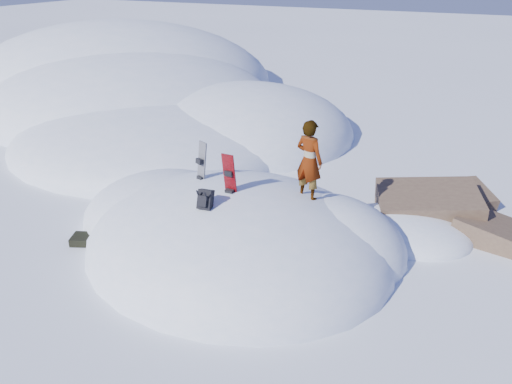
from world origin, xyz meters
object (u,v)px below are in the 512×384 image
at_px(snowboard_red, 230,184).
at_px(backpack, 205,200).
at_px(person, 309,161).
at_px(snowboard_dark, 201,172).

height_order(snowboard_red, backpack, snowboard_red).
bearing_deg(person, snowboard_dark, 25.41).
bearing_deg(person, backpack, 62.93).
distance_m(backpack, person, 2.31).
xyz_separation_m(backpack, person, (1.59, 1.59, 0.53)).
relative_size(snowboard_dark, person, 0.80).
bearing_deg(person, snowboard_red, 48.62).
bearing_deg(snowboard_red, snowboard_dark, 154.20).
relative_size(snowboard_red, person, 0.82).
bearing_deg(backpack, snowboard_dark, 116.93).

